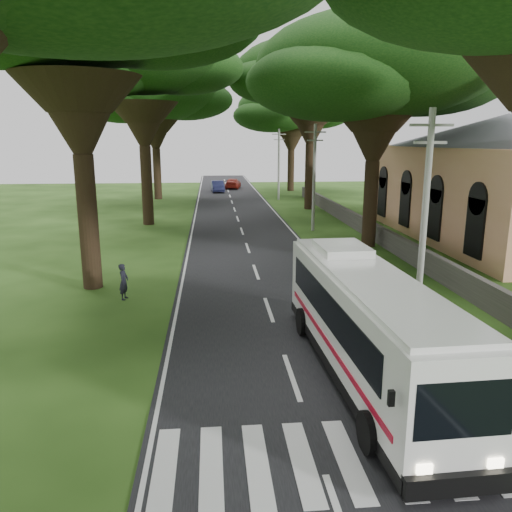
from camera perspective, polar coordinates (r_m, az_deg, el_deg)
name	(u,v)px	position (r m, az deg, el deg)	size (l,w,h in m)	color
ground	(304,413)	(13.62, 5.49, -17.43)	(140.00, 140.00, 0.00)	#244213
road	(243,234)	(37.21, -1.52, 2.55)	(8.00, 120.00, 0.04)	black
crosswalk	(320,461)	(11.98, 7.37, -22.25)	(8.00, 3.00, 0.01)	silver
property_wall	(365,226)	(37.78, 12.35, 3.32)	(0.35, 50.00, 1.20)	#383533
church	(505,169)	(38.75, 26.55, 8.91)	(14.00, 24.00, 11.60)	#E9A171
pole_near	(425,216)	(19.34, 18.71, 4.38)	(1.60, 0.24, 8.00)	gray
pole_mid	(314,176)	(38.39, 6.67, 9.08)	(1.60, 0.24, 8.00)	gray
pole_far	(279,163)	(58.08, 2.62, 10.56)	(1.60, 0.24, 8.00)	gray
tree_l_midb	(141,59)	(42.24, -13.06, 21.04)	(13.44, 13.44, 15.92)	black
tree_l_far	(154,94)	(60.01, -11.61, 17.66)	(14.93, 14.93, 15.06)	black
tree_r_mida	(377,68)	(33.39, 13.70, 20.16)	(14.96, 14.96, 14.41)	black
tree_r_midb	(312,72)	(50.82, 6.40, 20.13)	(14.63, 14.63, 16.31)	black
tree_r_far	(292,108)	(68.46, 4.11, 16.51)	(14.21, 14.21, 13.94)	black
coach_bus	(366,321)	(15.07, 12.45, -7.31)	(2.84, 10.91, 3.20)	white
distant_car_b	(218,186)	(66.85, -4.41, 7.95)	(1.54, 4.43, 1.46)	navy
distant_car_c	(233,183)	(71.41, -2.66, 8.28)	(1.93, 4.76, 1.38)	maroon
pedestrian	(124,282)	(22.71, -14.88, -2.85)	(0.59, 0.38, 1.61)	black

